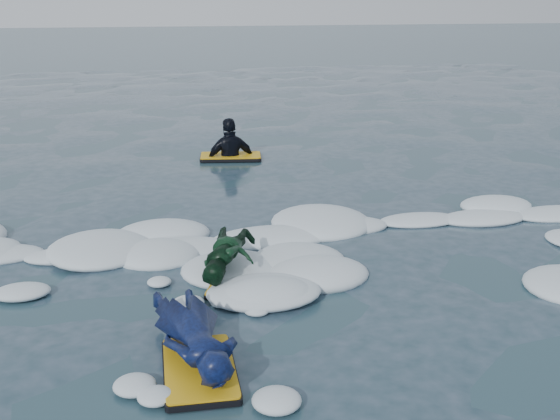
{
  "coord_description": "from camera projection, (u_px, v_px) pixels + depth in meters",
  "views": [
    {
      "loc": [
        -0.39,
        -6.03,
        2.71
      ],
      "look_at": [
        1.28,
        1.6,
        0.31
      ],
      "focal_mm": 45.0,
      "sensor_mm": 36.0,
      "label": 1
    }
  ],
  "objects": [
    {
      "name": "prone_woman_unit",
      "position": [
        196.0,
        338.0,
        5.37
      ],
      "size": [
        0.74,
        1.53,
        0.38
      ],
      "rotation": [
        0.0,
        0.0,
        1.54
      ],
      "color": "black",
      "rests_on": "ground"
    },
    {
      "name": "waiting_rider_unit",
      "position": [
        231.0,
        163.0,
        12.1
      ],
      "size": [
        1.12,
        0.73,
        1.56
      ],
      "rotation": [
        0.0,
        0.0,
        -0.15
      ],
      "color": "black",
      "rests_on": "ground"
    },
    {
      "name": "prone_child_unit",
      "position": [
        229.0,
        259.0,
        6.92
      ],
      "size": [
        0.91,
        1.21,
        0.42
      ],
      "rotation": [
        0.0,
        0.0,
        1.21
      ],
      "color": "black",
      "rests_on": "ground"
    },
    {
      "name": "ground",
      "position": [
        183.0,
        300.0,
        6.51
      ],
      "size": [
        120.0,
        120.0,
        0.0
      ],
      "primitive_type": "plane",
      "color": "#192F3C",
      "rests_on": "ground"
    },
    {
      "name": "foam_band",
      "position": [
        174.0,
        260.0,
        7.48
      ],
      "size": [
        12.0,
        3.1,
        0.3
      ],
      "primitive_type": null,
      "color": "white",
      "rests_on": "ground"
    }
  ]
}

